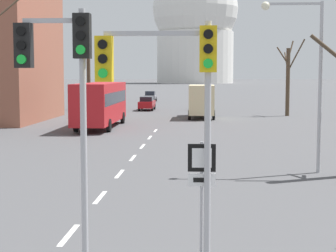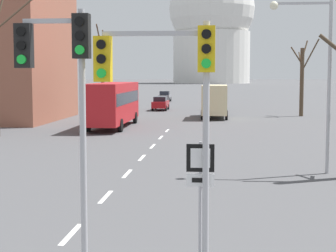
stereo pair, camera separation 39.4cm
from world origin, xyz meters
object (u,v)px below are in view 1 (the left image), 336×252
(street_lamp_right, at_px, (308,65))
(city_bus, at_px, (100,101))
(traffic_signal_near_right, at_px, (172,82))
(traffic_signal_centre_tall, at_px, (63,73))
(sedan_mid_centre, at_px, (147,103))
(route_sign_post, at_px, (202,182))
(delivery_truck, at_px, (202,100))
(sedan_near_right, at_px, (202,103))
(sedan_near_left, at_px, (150,96))

(street_lamp_right, xyz_separation_m, city_bus, (-12.37, 19.17, -2.51))
(traffic_signal_near_right, bearing_deg, city_bus, 103.12)
(traffic_signal_centre_tall, height_order, sedan_mid_centre, traffic_signal_centre_tall)
(route_sign_post, xyz_separation_m, delivery_truck, (-0.10, 41.42, -0.20))
(sedan_near_right, bearing_deg, traffic_signal_near_right, -90.59)
(street_lamp_right, height_order, sedan_near_left, street_lamp_right)
(city_bus, bearing_deg, sedan_near_right, 71.17)
(traffic_signal_centre_tall, bearing_deg, sedan_mid_centre, 93.73)
(sedan_near_right, bearing_deg, sedan_mid_centre, -160.70)
(traffic_signal_near_right, bearing_deg, street_lamp_right, 67.58)
(street_lamp_right, relative_size, city_bus, 0.67)
(route_sign_post, bearing_deg, city_bus, 104.27)
(street_lamp_right, relative_size, sedan_near_left, 1.86)
(sedan_mid_centre, bearing_deg, delivery_truck, -59.58)
(traffic_signal_near_right, height_order, sedan_mid_centre, traffic_signal_near_right)
(traffic_signal_centre_tall, distance_m, street_lamp_right, 14.14)
(sedan_mid_centre, height_order, city_bus, city_bus)
(traffic_signal_near_right, height_order, city_bus, traffic_signal_near_right)
(delivery_truck, bearing_deg, city_bus, -127.75)
(street_lamp_right, distance_m, sedan_near_right, 42.68)
(sedan_near_left, height_order, sedan_mid_centre, sedan_near_left)
(sedan_near_left, bearing_deg, traffic_signal_near_right, -84.28)
(traffic_signal_near_right, distance_m, sedan_near_right, 54.63)
(sedan_near_left, xyz_separation_m, city_bus, (-0.11, -40.57, 1.24))
(sedan_near_left, height_order, city_bus, city_bus)
(street_lamp_right, height_order, delivery_truck, street_lamp_right)
(traffic_signal_near_right, xyz_separation_m, city_bus, (-7.32, 31.42, -1.99))
(route_sign_post, distance_m, sedan_mid_centre, 52.57)
(sedan_near_left, distance_m, city_bus, 40.58)
(sedan_near_left, distance_m, sedan_mid_centre, 19.73)
(city_bus, bearing_deg, delivery_truck, 52.25)
(traffic_signal_near_right, bearing_deg, sedan_near_right, 89.41)
(route_sign_post, height_order, city_bus, city_bus)
(traffic_signal_centre_tall, relative_size, sedan_near_right, 1.44)
(sedan_near_left, bearing_deg, sedan_near_right, -66.01)
(route_sign_post, distance_m, sedan_near_right, 54.39)
(city_bus, xyz_separation_m, delivery_truck, (7.86, 10.15, -0.35))
(traffic_signal_centre_tall, bearing_deg, sedan_near_right, 86.91)
(traffic_signal_near_right, distance_m, street_lamp_right, 13.26)
(traffic_signal_centre_tall, relative_size, delivery_truck, 0.78)
(route_sign_post, height_order, street_lamp_right, street_lamp_right)
(traffic_signal_near_right, bearing_deg, route_sign_post, 12.74)
(traffic_signal_near_right, height_order, traffic_signal_centre_tall, traffic_signal_centre_tall)
(street_lamp_right, relative_size, sedan_near_right, 1.85)
(sedan_near_right, xyz_separation_m, delivery_truck, (-0.02, -12.96, 0.91))
(traffic_signal_near_right, height_order, street_lamp_right, street_lamp_right)
(sedan_near_left, xyz_separation_m, delivery_truck, (7.75, -30.42, 0.89))
(route_sign_post, relative_size, sedan_near_right, 0.71)
(sedan_near_left, relative_size, city_bus, 0.36)
(traffic_signal_centre_tall, xyz_separation_m, city_bus, (-4.95, 31.21, -2.19))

